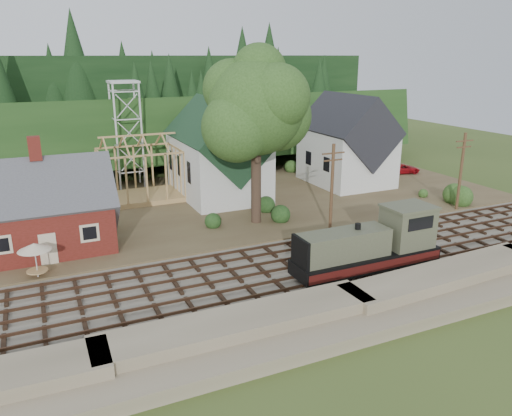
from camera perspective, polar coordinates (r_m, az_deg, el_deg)
name	(u,v)px	position (r m, az deg, el deg)	size (l,w,h in m)	color
ground	(288,268)	(37.33, 3.67, -6.91)	(140.00, 140.00, 0.00)	#384C1E
embankment	(356,322)	(30.94, 11.31, -12.64)	(64.00, 5.00, 1.60)	#7F7259
railroad_bed	(288,267)	(37.30, 3.67, -6.80)	(64.00, 11.00, 0.16)	#726B5B
village_flat	(207,204)	(52.82, -5.59, 0.52)	(64.00, 26.00, 0.30)	brown
hillside	(153,162)	(75.30, -11.67, 5.15)	(70.00, 28.00, 8.00)	#1E3F19
ridge	(131,145)	(90.71, -14.04, 7.00)	(80.00, 20.00, 12.00)	black
depot	(43,214)	(42.64, -23.15, -0.60)	(10.80, 7.41, 9.00)	#541B13
church	(218,152)	(53.82, -4.32, 6.38)	(8.40, 15.17, 13.00)	silver
farmhouse	(347,145)	(60.66, 10.33, 7.07)	(8.40, 10.80, 10.60)	silver
timber_frame	(140,172)	(54.27, -13.10, 4.00)	(8.20, 6.20, 6.99)	tan
lattice_tower	(125,102)	(59.06, -14.79, 11.58)	(3.20, 3.20, 12.12)	silver
big_tree	(257,114)	(44.36, 0.17, 10.70)	(10.90, 8.40, 14.70)	#38281E
telegraph_pole_near	(332,187)	(43.57, 8.67, 2.39)	(2.20, 0.28, 8.00)	#4C331E
telegraph_pole_far	(461,171)	(53.14, 22.38, 3.96)	(2.20, 0.28, 8.00)	#4C331E
locomotive	(372,246)	(36.93, 13.14, -4.24)	(11.19, 2.80, 4.50)	black
car_blue	(92,237)	(42.97, -18.24, -3.12)	(1.53, 3.80, 1.30)	#608BCF
car_green	(3,247)	(43.35, -26.90, -3.96)	(1.40, 4.02, 1.33)	#769E6D
car_red	(403,169)	(68.13, 16.49, 4.32)	(1.96, 4.26, 1.18)	#AB0D14
patio_set	(34,248)	(37.66, -24.01, -4.24)	(2.24, 2.24, 2.49)	silver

